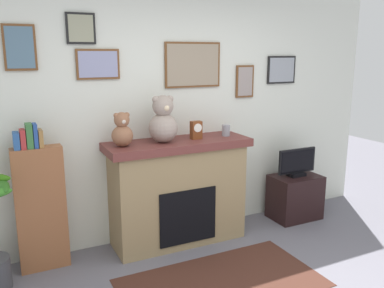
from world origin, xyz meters
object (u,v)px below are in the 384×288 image
(tv_stand, at_px, (295,197))
(teddy_bear_brown, at_px, (122,131))
(teddy_bear_cream, at_px, (163,121))
(candle_jar, at_px, (226,130))
(television, at_px, (297,163))
(fireplace, at_px, (178,191))
(bookshelf, at_px, (40,205))
(mantel_clock, at_px, (196,130))

(tv_stand, bearing_deg, teddy_bear_brown, 178.91)
(tv_stand, xyz_separation_m, teddy_bear_brown, (-2.08, 0.04, 0.97))
(tv_stand, relative_size, teddy_bear_cream, 1.24)
(candle_jar, xyz_separation_m, teddy_bear_cream, (-0.71, -0.00, 0.15))
(television, bearing_deg, teddy_bear_brown, 178.87)
(teddy_bear_brown, bearing_deg, fireplace, 1.81)
(tv_stand, relative_size, teddy_bear_brown, 1.76)
(fireplace, distance_m, bookshelf, 1.34)
(tv_stand, height_order, candle_jar, candle_jar)
(bookshelf, bearing_deg, teddy_bear_cream, -2.94)
(mantel_clock, bearing_deg, teddy_bear_brown, 179.94)
(bookshelf, relative_size, teddy_bear_cream, 2.93)
(bookshelf, xyz_separation_m, mantel_clock, (1.54, -0.06, 0.57))
(teddy_bear_brown, xyz_separation_m, teddy_bear_cream, (0.41, -0.00, 0.06))
(mantel_clock, bearing_deg, fireplace, 174.56)
(candle_jar, bearing_deg, mantel_clock, -179.81)
(television, height_order, candle_jar, candle_jar)
(mantel_clock, distance_m, teddy_bear_brown, 0.78)
(tv_stand, bearing_deg, teddy_bear_cream, 178.64)
(fireplace, distance_m, teddy_bear_cream, 0.76)
(bookshelf, height_order, mantel_clock, bookshelf)
(mantel_clock, bearing_deg, bookshelf, 177.72)
(teddy_bear_cream, bearing_deg, teddy_bear_brown, 179.98)
(candle_jar, relative_size, teddy_bear_brown, 0.37)
(fireplace, distance_m, candle_jar, 0.81)
(bookshelf, distance_m, tv_stand, 2.87)
(television, xyz_separation_m, teddy_bear_brown, (-2.08, 0.04, 0.55))
(fireplace, xyz_separation_m, teddy_bear_cream, (-0.16, -0.02, 0.75))
(mantel_clock, height_order, teddy_bear_brown, teddy_bear_brown)
(candle_jar, height_order, teddy_bear_cream, teddy_bear_cream)
(candle_jar, distance_m, mantel_clock, 0.36)
(fireplace, bearing_deg, teddy_bear_cream, -173.50)
(tv_stand, xyz_separation_m, candle_jar, (-0.95, 0.04, 0.88))
(tv_stand, relative_size, television, 1.13)
(fireplace, height_order, television, fireplace)
(candle_jar, bearing_deg, bookshelf, 178.19)
(television, height_order, teddy_bear_cream, teddy_bear_cream)
(television, xyz_separation_m, mantel_clock, (-1.31, 0.04, 0.50))
(mantel_clock, bearing_deg, candle_jar, 0.19)
(television, distance_m, teddy_bear_cream, 1.78)
(bookshelf, height_order, tv_stand, bookshelf)
(bookshelf, relative_size, teddy_bear_brown, 4.17)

